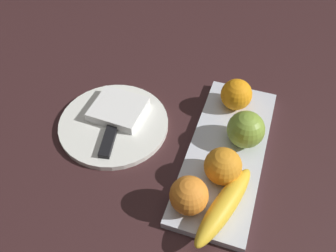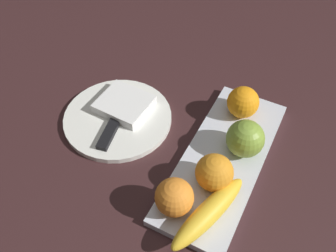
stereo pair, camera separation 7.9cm
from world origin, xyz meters
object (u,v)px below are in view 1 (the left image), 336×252
at_px(orange_near_banana, 189,195).
at_px(banana, 224,206).
at_px(apple, 246,129).
at_px(orange_center, 236,94).
at_px(fruit_tray, 226,153).
at_px(dinner_plate, 114,124).
at_px(folded_napkin, 118,109).
at_px(orange_near_apple, 223,166).
at_px(knife, 110,135).

bearing_deg(orange_near_banana, banana, -82.53).
height_order(apple, orange_center, apple).
bearing_deg(orange_center, orange_near_banana, 174.24).
bearing_deg(fruit_tray, dinner_plate, 90.00).
distance_m(orange_near_banana, folded_napkin, 0.29).
bearing_deg(orange_near_apple, folded_napkin, 69.32).
bearing_deg(apple, knife, 105.35).
relative_size(apple, orange_near_apple, 1.07).
height_order(fruit_tray, orange_near_apple, orange_near_apple).
bearing_deg(banana, folded_napkin, -104.41).
distance_m(fruit_tray, banana, 0.15).
bearing_deg(banana, fruit_tray, -153.50).
xyz_separation_m(orange_center, knife, (-0.18, 0.24, -0.04)).
height_order(orange_center, folded_napkin, orange_center).
height_order(orange_near_banana, folded_napkin, orange_near_banana).
distance_m(apple, folded_napkin, 0.30).
xyz_separation_m(banana, folded_napkin, (0.18, 0.29, -0.01)).
distance_m(apple, orange_near_banana, 0.20).
bearing_deg(dinner_plate, orange_center, -61.78).
relative_size(orange_near_banana, orange_center, 1.01).
bearing_deg(orange_near_apple, banana, -163.92).
height_order(fruit_tray, dinner_plate, fruit_tray).
bearing_deg(fruit_tray, knife, 99.55).
relative_size(apple, folded_napkin, 0.69).
bearing_deg(knife, fruit_tray, -91.50).
distance_m(orange_near_banana, knife, 0.24).
bearing_deg(banana, apple, -164.46).
height_order(apple, dinner_plate, apple).
distance_m(orange_near_apple, orange_center, 0.21).
xyz_separation_m(orange_near_apple, orange_center, (0.21, 0.02, -0.00)).
relative_size(orange_near_banana, dinner_plate, 0.29).
bearing_deg(orange_near_apple, orange_near_banana, 151.73).
bearing_deg(apple, folded_napkin, 90.64).
bearing_deg(orange_center, apple, -158.24).
relative_size(banana, knife, 1.08).
bearing_deg(banana, dinner_plate, -99.64).
distance_m(dinner_plate, knife, 0.05).
bearing_deg(banana, orange_near_banana, -65.78).
bearing_deg(orange_near_banana, fruit_tray, -15.06).
relative_size(orange_near_apple, orange_near_banana, 1.02).
bearing_deg(dinner_plate, orange_near_apple, -104.58).
distance_m(banana, folded_napkin, 0.34).
bearing_deg(fruit_tray, folded_napkin, 83.22).
xyz_separation_m(fruit_tray, apple, (0.03, -0.03, 0.05)).
relative_size(apple, orange_center, 1.10).
relative_size(orange_near_banana, knife, 0.40).
bearing_deg(dinner_plate, orange_near_banana, -124.21).
bearing_deg(knife, orange_near_apple, -107.09).
bearing_deg(orange_near_banana, dinner_plate, 55.79).
xyz_separation_m(dinner_plate, folded_napkin, (0.03, 0.00, 0.02)).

